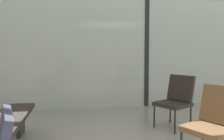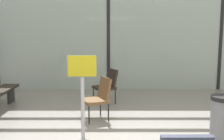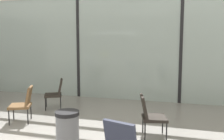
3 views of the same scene
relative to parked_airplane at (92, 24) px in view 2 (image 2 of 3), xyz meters
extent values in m
cube|color=#A3B7B2|center=(0.79, -4.72, -0.44)|extent=(14.00, 0.08, 3.51)
cube|color=black|center=(0.79, -4.72, -0.44)|extent=(0.10, 0.12, 3.51)
cube|color=black|center=(4.29, -4.72, -0.44)|extent=(0.10, 0.12, 3.51)
ellipsoid|color=silver|center=(0.32, 0.00, 0.00)|extent=(13.73, 4.39, 4.39)
sphere|color=black|center=(-3.46, -2.02, 0.33)|extent=(0.28, 0.28, 0.28)
sphere|color=black|center=(-2.56, -2.02, 0.33)|extent=(0.28, 0.28, 0.28)
sphere|color=black|center=(-1.66, -2.02, 0.33)|extent=(0.28, 0.28, 0.28)
sphere|color=black|center=(-0.76, -2.02, 0.33)|extent=(0.28, 0.28, 0.28)
sphere|color=black|center=(0.14, -2.02, 0.33)|extent=(0.28, 0.28, 0.28)
sphere|color=black|center=(1.04, -2.02, 0.33)|extent=(0.28, 0.28, 0.28)
cube|color=#28231E|center=(0.70, -6.42, -1.79)|extent=(0.65, 0.65, 0.06)
cube|color=#28231E|center=(0.89, -6.32, -1.54)|extent=(0.35, 0.49, 0.44)
cylinder|color=black|center=(0.41, -6.33, -2.01)|extent=(0.03, 0.03, 0.37)
cylinder|color=black|center=(0.61, -6.70, -2.01)|extent=(0.03, 0.03, 0.37)
cylinder|color=black|center=(0.78, -6.13, -2.01)|extent=(0.03, 0.03, 0.37)
cylinder|color=black|center=(0.98, -6.50, -2.01)|extent=(0.03, 0.03, 0.37)
cube|color=brown|center=(0.55, -7.71, -1.79)|extent=(0.64, 0.64, 0.06)
cube|color=brown|center=(0.74, -7.62, -1.54)|extent=(0.33, 0.49, 0.44)
cylinder|color=black|center=(0.27, -7.61, -2.01)|extent=(0.03, 0.03, 0.37)
cylinder|color=black|center=(0.45, -7.99, -2.01)|extent=(0.03, 0.03, 0.37)
cylinder|color=black|center=(0.65, -7.44, -2.01)|extent=(0.03, 0.03, 0.37)
cylinder|color=black|center=(0.83, -7.82, -2.01)|extent=(0.03, 0.03, 0.37)
cube|color=#262628|center=(-1.72, -6.34, -1.99)|extent=(0.06, 0.36, 0.41)
cylinder|color=slate|center=(2.56, -9.20, -1.79)|extent=(0.36, 0.36, 0.80)
cylinder|color=black|center=(2.56, -9.20, -1.36)|extent=(0.38, 0.38, 0.06)
cylinder|color=#B2B2B7|center=(0.44, -8.98, -1.64)|extent=(0.06, 0.06, 1.10)
cube|color=gold|center=(0.44, -8.98, -0.91)|extent=(0.44, 0.03, 0.32)
camera|label=1|loc=(-0.95, -10.03, -0.95)|focal=37.68mm
camera|label=2|loc=(0.90, -12.97, -0.41)|focal=42.06mm
camera|label=3|loc=(4.19, -12.41, -0.28)|focal=37.36mm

